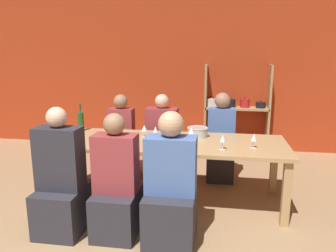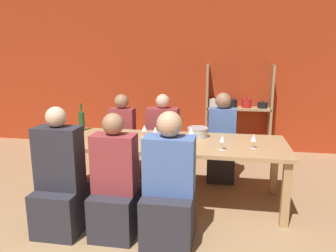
{
  "view_description": "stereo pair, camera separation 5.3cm",
  "coord_description": "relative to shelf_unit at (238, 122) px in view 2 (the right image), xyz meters",
  "views": [
    {
      "loc": [
        0.74,
        -2.04,
        1.7
      ],
      "look_at": [
        0.15,
        1.61,
        0.87
      ],
      "focal_mm": 35.0,
      "sensor_mm": 36.0,
      "label": 1
    },
    {
      "loc": [
        0.79,
        -2.03,
        1.7
      ],
      "look_at": [
        0.15,
        1.61,
        0.87
      ],
      "focal_mm": 35.0,
      "sensor_mm": 36.0,
      "label": 2
    }
  ],
  "objects": [
    {
      "name": "wine_bottle_dark",
      "position": [
        -0.78,
        -2.52,
        0.29
      ],
      "size": [
        0.08,
        0.08,
        0.3
      ],
      "color": "#B2C6C1",
      "rests_on": "dining_table"
    },
    {
      "name": "person_far_b",
      "position": [
        -1.08,
        -1.27,
        -0.13
      ],
      "size": [
        0.44,
        0.55,
        1.15
      ],
      "rotation": [
        0.0,
        0.0,
        3.14
      ],
      "color": "#2D2D38",
      "rests_on": "ground_plane"
    },
    {
      "name": "person_far_c",
      "position": [
        -1.64,
        -1.36,
        -0.12
      ],
      "size": [
        0.35,
        0.44,
        1.15
      ],
      "rotation": [
        0.0,
        0.0,
        3.14
      ],
      "color": "#2D2D38",
      "rests_on": "ground_plane"
    },
    {
      "name": "wall_back_red",
      "position": [
        -1.02,
        0.2,
        0.8
      ],
      "size": [
        8.8,
        0.06,
        2.7
      ],
      "color": "#B23819",
      "rests_on": "ground_plane"
    },
    {
      "name": "wine_glass_red_b",
      "position": [
        -1.58,
        -1.71,
        0.3
      ],
      "size": [
        0.08,
        0.08,
        0.18
      ],
      "color": "white",
      "rests_on": "dining_table"
    },
    {
      "name": "person_near_b",
      "position": [
        -1.75,
        -2.94,
        -0.1
      ],
      "size": [
        0.42,
        0.53,
        1.22
      ],
      "color": "#2D2D38",
      "rests_on": "ground_plane"
    },
    {
      "name": "wine_glass_empty_c",
      "position": [
        0.08,
        -2.26,
        0.29
      ],
      "size": [
        0.07,
        0.07,
        0.16
      ],
      "color": "white",
      "rests_on": "dining_table"
    },
    {
      "name": "wine_glass_white_a",
      "position": [
        -1.16,
        -1.98,
        0.28
      ],
      "size": [
        0.07,
        0.07,
        0.14
      ],
      "color": "white",
      "rests_on": "dining_table"
    },
    {
      "name": "wine_glass_red_a",
      "position": [
        -0.59,
        -2.07,
        0.29
      ],
      "size": [
        0.07,
        0.07,
        0.16
      ],
      "color": "white",
      "rests_on": "dining_table"
    },
    {
      "name": "mixing_bowl",
      "position": [
        -0.54,
        -1.88,
        0.24
      ],
      "size": [
        0.25,
        0.25,
        0.12
      ],
      "color": "#B7BABC",
      "rests_on": "dining_table"
    },
    {
      "name": "wine_glass_empty_b",
      "position": [
        -0.98,
        -2.18,
        0.31
      ],
      "size": [
        0.07,
        0.07,
        0.18
      ],
      "color": "white",
      "rests_on": "dining_table"
    },
    {
      "name": "dining_table",
      "position": [
        -0.87,
        -2.12,
        0.11
      ],
      "size": [
        2.69,
        0.96,
        0.72
      ],
      "color": "tan",
      "rests_on": "ground_plane"
    },
    {
      "name": "wine_bottle_green",
      "position": [
        -2.03,
        -1.81,
        0.32
      ],
      "size": [
        0.07,
        0.07,
        0.35
      ],
      "color": "#1E4C23",
      "rests_on": "dining_table"
    },
    {
      "name": "wine_glass_empty_a",
      "position": [
        -0.24,
        -2.37,
        0.29
      ],
      "size": [
        0.06,
        0.06,
        0.16
      ],
      "color": "white",
      "rests_on": "dining_table"
    },
    {
      "name": "person_near_c",
      "position": [
        -1.21,
        -2.92,
        -0.12
      ],
      "size": [
        0.4,
        0.5,
        1.18
      ],
      "color": "#2D2D38",
      "rests_on": "ground_plane"
    },
    {
      "name": "shelf_unit",
      "position": [
        0.0,
        0.0,
        0.0
      ],
      "size": [
        1.1,
        0.3,
        1.51
      ],
      "color": "tan",
      "rests_on": "ground_plane"
    },
    {
      "name": "person_near_a",
      "position": [
        -0.7,
        -2.93,
        -0.11
      ],
      "size": [
        0.45,
        0.56,
        1.21
      ],
      "color": "#2D2D38",
      "rests_on": "ground_plane"
    },
    {
      "name": "person_far_a",
      "position": [
        -0.25,
        -1.32,
        -0.1
      ],
      "size": [
        0.36,
        0.45,
        1.19
      ],
      "rotation": [
        0.0,
        0.0,
        3.14
      ],
      "color": "#2D2D38",
      "rests_on": "ground_plane"
    },
    {
      "name": "wine_bottle_amber",
      "position": [
        -2.11,
        -2.41,
        0.3
      ],
      "size": [
        0.07,
        0.07,
        0.32
      ],
      "color": "#B2C6C1",
      "rests_on": "dining_table"
    }
  ]
}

